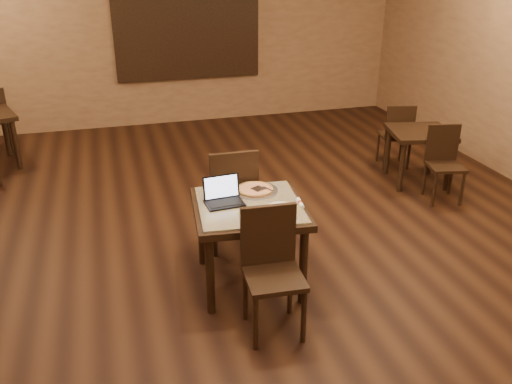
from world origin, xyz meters
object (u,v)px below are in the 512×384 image
object	(u,v)px
laptop	(223,196)
other_table_a_chair_near	(444,159)
other_table_a_chair_far	(397,132)
chair_main_near	(271,263)
tiled_table	(249,215)
other_table_a	(419,139)
chair_main_far	(232,194)
pizza_pan	(255,190)

from	to	relation	value
laptop	other_table_a_chair_near	bearing A→B (deg)	14.84
other_table_a_chair_far	other_table_a_chair_near	bearing A→B (deg)	103.83
chair_main_near	tiled_table	bearing A→B (deg)	93.61
chair_main_near	other_table_a	world-z (taller)	chair_main_near
chair_main_far	other_table_a_chair_near	xyz separation A→B (m)	(2.63, 0.50, -0.10)
pizza_pan	other_table_a_chair_near	xyz separation A→B (m)	(2.51, 0.87, -0.28)
chair_main_near	other_table_a	size ratio (longest dim) A/B	1.15
chair_main_far	laptop	world-z (taller)	chair_main_far
laptop	other_table_a	xyz separation A→B (m)	(2.81, 1.51, -0.26)
chair_main_far	other_table_a	bearing A→B (deg)	-157.53
chair_main_far	other_table_a_chair_far	xyz separation A→B (m)	(2.60, 1.51, -0.10)
other_table_a	other_table_a_chair_far	xyz separation A→B (m)	(-0.02, 0.51, -0.07)
chair_main_near	other_table_a_chair_near	size ratio (longest dim) A/B	1.13
chair_main_far	pizza_pan	distance (m)	0.43
other_table_a_chair_near	other_table_a_chair_far	bearing A→B (deg)	103.83
chair_main_near	pizza_pan	size ratio (longest dim) A/B	2.44
other_table_a_chair_near	chair_main_far	bearing A→B (deg)	-157.27
tiled_table	other_table_a_chair_near	bearing A→B (deg)	28.41
tiled_table	chair_main_near	bearing A→B (deg)	-83.96
other_table_a_chair_near	chair_main_near	bearing A→B (deg)	-134.71
laptop	pizza_pan	distance (m)	0.35
tiled_table	laptop	xyz separation A→B (m)	(-0.20, 0.10, 0.16)
pizza_pan	tiled_table	bearing A→B (deg)	-116.57
chair_main_near	chair_main_far	xyz separation A→B (m)	(-0.01, 1.22, 0.04)
other_table_a	pizza_pan	bearing A→B (deg)	-139.08
pizza_pan	other_table_a	bearing A→B (deg)	28.89
laptop	other_table_a_chair_near	world-z (taller)	laptop
other_table_a	other_table_a_chair_near	bearing A→B (deg)	-76.17
other_table_a_chair_near	other_table_a	bearing A→B (deg)	103.83
tiled_table	other_table_a_chair_far	size ratio (longest dim) A/B	1.15
other_table_a_chair_near	laptop	bearing A→B (deg)	-148.39
laptop	other_table_a_chair_near	size ratio (longest dim) A/B	0.38
pizza_pan	other_table_a_chair_far	size ratio (longest dim) A/B	0.46
chair_main_far	laptop	size ratio (longest dim) A/B	3.17
tiled_table	chair_main_near	world-z (taller)	chair_main_near
other_table_a_chair_far	chair_main_near	bearing A→B (deg)	58.62
pizza_pan	other_table_a_chair_near	bearing A→B (deg)	19.04
chair_main_far	other_table_a_chair_far	bearing A→B (deg)	-148.32
tiled_table	other_table_a_chair_near	xyz separation A→B (m)	(2.63, 1.11, -0.17)
pizza_pan	other_table_a_chair_near	world-z (taller)	other_table_a_chair_near
laptop	other_table_a_chair_far	xyz separation A→B (m)	(2.80, 2.02, -0.33)
pizza_pan	other_table_a_chair_near	size ratio (longest dim) A/B	0.46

